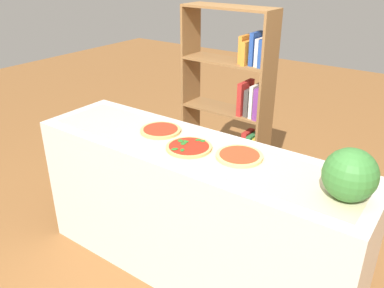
{
  "coord_description": "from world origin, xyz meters",
  "views": [
    {
      "loc": [
        1.2,
        -1.67,
        1.91
      ],
      "look_at": [
        0.0,
        0.0,
        0.93
      ],
      "focal_mm": 36.99,
      "sensor_mm": 36.0,
      "label": 1
    }
  ],
  "objects_px": {
    "pizza_plain_2": "(239,156)",
    "bookshelf": "(236,117)",
    "pizza_spinach_1": "(189,147)",
    "watermelon": "(350,175)",
    "pizza_plain_0": "(161,130)"
  },
  "relations": [
    {
      "from": "pizza_plain_0",
      "to": "watermelon",
      "type": "height_order",
      "value": "watermelon"
    },
    {
      "from": "bookshelf",
      "to": "watermelon",
      "type": "bearing_deg",
      "value": -40.45
    },
    {
      "from": "pizza_spinach_1",
      "to": "bookshelf",
      "type": "distance_m",
      "value": 0.99
    },
    {
      "from": "pizza_plain_0",
      "to": "pizza_spinach_1",
      "type": "relative_size",
      "value": 0.97
    },
    {
      "from": "pizza_plain_0",
      "to": "pizza_plain_2",
      "type": "height_order",
      "value": "pizza_plain_0"
    },
    {
      "from": "watermelon",
      "to": "pizza_spinach_1",
      "type": "bearing_deg",
      "value": -179.71
    },
    {
      "from": "pizza_spinach_1",
      "to": "pizza_plain_2",
      "type": "bearing_deg",
      "value": 14.26
    },
    {
      "from": "pizza_spinach_1",
      "to": "bookshelf",
      "type": "relative_size",
      "value": 0.17
    },
    {
      "from": "pizza_plain_0",
      "to": "watermelon",
      "type": "bearing_deg",
      "value": -4.32
    },
    {
      "from": "pizza_spinach_1",
      "to": "watermelon",
      "type": "height_order",
      "value": "watermelon"
    },
    {
      "from": "bookshelf",
      "to": "pizza_plain_0",
      "type": "bearing_deg",
      "value": -94.14
    },
    {
      "from": "pizza_plain_2",
      "to": "bookshelf",
      "type": "xyz_separation_m",
      "value": [
        -0.51,
        0.87,
        -0.17
      ]
    },
    {
      "from": "pizza_spinach_1",
      "to": "pizza_plain_2",
      "type": "height_order",
      "value": "pizza_spinach_1"
    },
    {
      "from": "watermelon",
      "to": "bookshelf",
      "type": "xyz_separation_m",
      "value": [
        -1.11,
        0.94,
        -0.28
      ]
    },
    {
      "from": "pizza_spinach_1",
      "to": "watermelon",
      "type": "xyz_separation_m",
      "value": [
        0.88,
        0.0,
        0.11
      ]
    }
  ]
}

